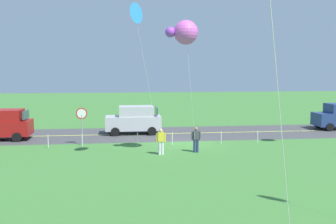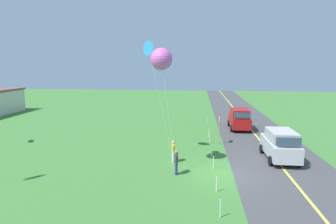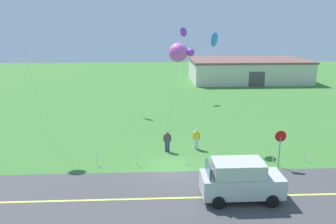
{
  "view_description": "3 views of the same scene",
  "coord_description": "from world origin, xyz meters",
  "px_view_note": "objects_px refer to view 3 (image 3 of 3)",
  "views": [
    {
      "loc": [
        4.15,
        25.86,
        5.14
      ],
      "look_at": [
        1.25,
        1.33,
        2.36
      ],
      "focal_mm": 40.25,
      "sensor_mm": 36.0,
      "label": 1
    },
    {
      "loc": [
        -17.07,
        1.8,
        6.88
      ],
      "look_at": [
        1.28,
        3.81,
        3.77
      ],
      "focal_mm": 29.64,
      "sensor_mm": 36.0,
      "label": 2
    },
    {
      "loc": [
        -1.51,
        -21.43,
        9.6
      ],
      "look_at": [
        -0.32,
        1.73,
        3.44
      ],
      "focal_mm": 37.28,
      "sensor_mm": 36.0,
      "label": 3
    }
  ],
  "objects_px": {
    "kite_blue_mid": "(179,53)",
    "kite_pink_drift": "(184,32)",
    "person_adult_near": "(196,138)",
    "warehouse_distant": "(248,70)",
    "kite_red_low": "(215,40)",
    "car_suv_foreground": "(240,180)",
    "person_adult_companion": "(167,141)",
    "stop_sign": "(280,142)"
  },
  "relations": [
    {
      "from": "warehouse_distant",
      "to": "car_suv_foreground",
      "type": "bearing_deg",
      "value": -105.96
    },
    {
      "from": "person_adult_near",
      "to": "warehouse_distant",
      "type": "bearing_deg",
      "value": 177.81
    },
    {
      "from": "person_adult_companion",
      "to": "warehouse_distant",
      "type": "relative_size",
      "value": 0.09
    },
    {
      "from": "person_adult_companion",
      "to": "kite_pink_drift",
      "type": "distance_m",
      "value": 19.77
    },
    {
      "from": "kite_pink_drift",
      "to": "warehouse_distant",
      "type": "distance_m",
      "value": 18.15
    },
    {
      "from": "kite_blue_mid",
      "to": "warehouse_distant",
      "type": "height_order",
      "value": "kite_blue_mid"
    },
    {
      "from": "person_adult_near",
      "to": "warehouse_distant",
      "type": "relative_size",
      "value": 0.09
    },
    {
      "from": "car_suv_foreground",
      "to": "kite_pink_drift",
      "type": "distance_m",
      "value": 26.45
    },
    {
      "from": "person_adult_companion",
      "to": "kite_blue_mid",
      "type": "relative_size",
      "value": 0.2
    },
    {
      "from": "kite_pink_drift",
      "to": "car_suv_foreground",
      "type": "bearing_deg",
      "value": -88.34
    },
    {
      "from": "kite_blue_mid",
      "to": "warehouse_distant",
      "type": "bearing_deg",
      "value": 65.33
    },
    {
      "from": "car_suv_foreground",
      "to": "person_adult_companion",
      "type": "distance_m",
      "value": 8.21
    },
    {
      "from": "kite_pink_drift",
      "to": "kite_blue_mid",
      "type": "bearing_deg",
      "value": -96.6
    },
    {
      "from": "warehouse_distant",
      "to": "kite_blue_mid",
      "type": "bearing_deg",
      "value": -114.67
    },
    {
      "from": "kite_red_low",
      "to": "person_adult_near",
      "type": "bearing_deg",
      "value": -128.32
    },
    {
      "from": "car_suv_foreground",
      "to": "person_adult_companion",
      "type": "xyz_separation_m",
      "value": [
        -3.63,
        7.35,
        -0.29
      ]
    },
    {
      "from": "person_adult_companion",
      "to": "kite_blue_mid",
      "type": "xyz_separation_m",
      "value": [
        0.91,
        1.04,
        6.41
      ]
    },
    {
      "from": "kite_blue_mid",
      "to": "kite_pink_drift",
      "type": "bearing_deg",
      "value": 83.4
    },
    {
      "from": "car_suv_foreground",
      "to": "person_adult_near",
      "type": "distance_m",
      "value": 7.88
    },
    {
      "from": "person_adult_companion",
      "to": "kite_red_low",
      "type": "relative_size",
      "value": 0.18
    },
    {
      "from": "stop_sign",
      "to": "person_adult_companion",
      "type": "xyz_separation_m",
      "value": [
        -7.32,
        3.2,
        -0.94
      ]
    },
    {
      "from": "person_adult_near",
      "to": "kite_pink_drift",
      "type": "relative_size",
      "value": 0.18
    },
    {
      "from": "kite_red_low",
      "to": "kite_blue_mid",
      "type": "height_order",
      "value": "kite_red_low"
    },
    {
      "from": "person_adult_companion",
      "to": "kite_blue_mid",
      "type": "bearing_deg",
      "value": -127.77
    },
    {
      "from": "kite_red_low",
      "to": "warehouse_distant",
      "type": "bearing_deg",
      "value": 69.24
    },
    {
      "from": "kite_blue_mid",
      "to": "person_adult_near",
      "type": "bearing_deg",
      "value": -25.86
    },
    {
      "from": "stop_sign",
      "to": "warehouse_distant",
      "type": "distance_m",
      "value": 34.52
    },
    {
      "from": "stop_sign",
      "to": "person_adult_companion",
      "type": "bearing_deg",
      "value": 156.4
    },
    {
      "from": "car_suv_foreground",
      "to": "stop_sign",
      "type": "relative_size",
      "value": 1.72
    },
    {
      "from": "stop_sign",
      "to": "warehouse_distant",
      "type": "relative_size",
      "value": 0.14
    },
    {
      "from": "car_suv_foreground",
      "to": "stop_sign",
      "type": "distance_m",
      "value": 5.59
    },
    {
      "from": "person_adult_companion",
      "to": "kite_red_low",
      "type": "bearing_deg",
      "value": -144.66
    },
    {
      "from": "kite_red_low",
      "to": "kite_blue_mid",
      "type": "relative_size",
      "value": 1.09
    },
    {
      "from": "car_suv_foreground",
      "to": "kite_red_low",
      "type": "bearing_deg",
      "value": 89.11
    },
    {
      "from": "person_adult_companion",
      "to": "kite_blue_mid",
      "type": "height_order",
      "value": "kite_blue_mid"
    },
    {
      "from": "kite_blue_mid",
      "to": "kite_pink_drift",
      "type": "xyz_separation_m",
      "value": [
        1.98,
        17.11,
        0.87
      ]
    },
    {
      "from": "stop_sign",
      "to": "warehouse_distant",
      "type": "bearing_deg",
      "value": 78.03
    },
    {
      "from": "stop_sign",
      "to": "kite_pink_drift",
      "type": "relative_size",
      "value": 0.29
    },
    {
      "from": "car_suv_foreground",
      "to": "kite_blue_mid",
      "type": "xyz_separation_m",
      "value": [
        -2.72,
        8.4,
        6.12
      ]
    },
    {
      "from": "person_adult_near",
      "to": "kite_pink_drift",
      "type": "distance_m",
      "value": 19.19
    },
    {
      "from": "person_adult_near",
      "to": "warehouse_distant",
      "type": "distance_m",
      "value": 32.57
    },
    {
      "from": "kite_red_low",
      "to": "kite_pink_drift",
      "type": "distance_m",
      "value": 15.82
    }
  ]
}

